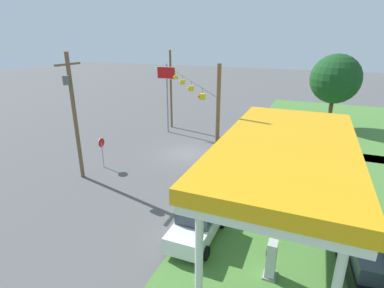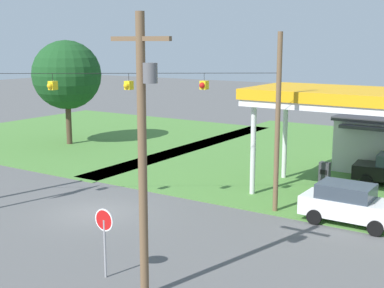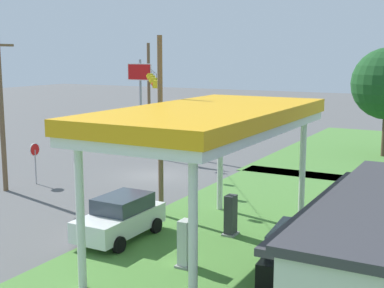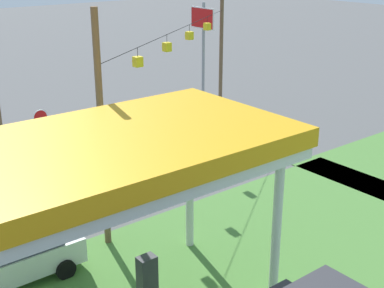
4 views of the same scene
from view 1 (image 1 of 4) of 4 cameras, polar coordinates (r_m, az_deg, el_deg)
name	(u,v)px [view 1 (image 1 of 4)]	position (r m, az deg, el deg)	size (l,w,h in m)	color
ground_plane	(187,154)	(26.91, -0.95, -1.88)	(160.00, 160.00, 0.00)	#565656
grass_verge_opposite_corner	(366,126)	(40.64, 30.24, 2.94)	(24.00, 24.00, 0.04)	#4C7F38
gas_station_canopy	(287,151)	(13.75, 17.61, -1.28)	(11.84, 5.58, 5.72)	silver
fuel_pump_near	(282,213)	(17.43, 16.77, -12.55)	(0.71, 0.56, 1.79)	gray
fuel_pump_far	(271,261)	(14.22, 14.84, -20.67)	(0.71, 0.56, 1.79)	gray
car_at_pumps_front	(198,221)	(15.95, 1.16, -14.52)	(4.37, 2.12, 1.83)	white
car_at_pumps_rear	(372,267)	(15.31, 31.06, -19.46)	(4.67, 2.42, 1.84)	black
stop_sign_roadside	(102,146)	(24.56, -16.81, -0.39)	(0.80, 0.08, 2.50)	#99999E
stop_sign_overhead	(167,84)	(31.98, -4.84, 11.27)	(0.22, 2.12, 7.34)	gray
utility_pole_main	(74,111)	(22.43, -21.62, 5.84)	(2.20, 0.44, 9.02)	brown
signal_span_gantry	(187,102)	(25.55, -1.03, 7.93)	(14.47, 10.24, 8.58)	brown
tree_west_verge	(335,79)	(37.23, 25.65, 11.10)	(5.40, 5.40, 8.25)	#4C3828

